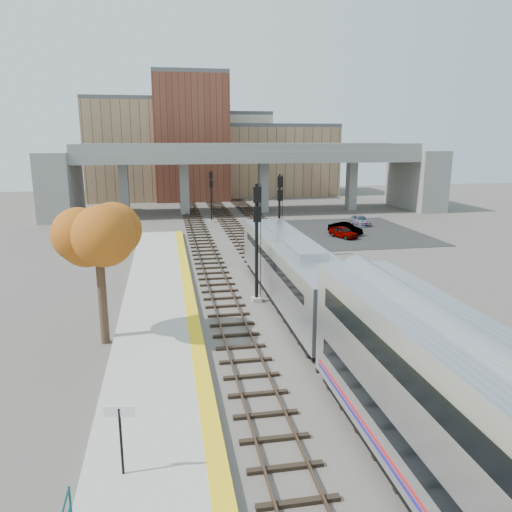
{
  "coord_description": "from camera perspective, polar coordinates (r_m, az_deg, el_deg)",
  "views": [
    {
      "loc": [
        -6.6,
        -23.94,
        10.32
      ],
      "look_at": [
        -0.74,
        8.28,
        2.5
      ],
      "focal_mm": 35.0,
      "sensor_mm": 36.0,
      "label": 1
    }
  ],
  "objects": [
    {
      "name": "tree",
      "position": [
        25.66,
        -17.61,
        1.84
      ],
      "size": [
        3.6,
        3.6,
        7.34
      ],
      "color": "#382619",
      "rests_on": "ground"
    },
    {
      "name": "signal_mast_mid",
      "position": [
        43.12,
        2.69,
        4.51
      ],
      "size": [
        0.6,
        0.64,
        7.27
      ],
      "color": "#9E9E99",
      "rests_on": "ground"
    },
    {
      "name": "ground",
      "position": [
        26.89,
        4.78,
        -9.19
      ],
      "size": [
        160.0,
        160.0,
        0.0
      ],
      "primitive_type": "plane",
      "color": "#47423D",
      "rests_on": "ground"
    },
    {
      "name": "signal_mast_far",
      "position": [
        61.54,
        -5.14,
        6.57
      ],
      "size": [
        0.6,
        0.64,
        6.37
      ],
      "color": "#9E9E99",
      "rests_on": "ground"
    },
    {
      "name": "overpass",
      "position": [
        70.04,
        -0.83,
        9.74
      ],
      "size": [
        54.0,
        12.0,
        9.5
      ],
      "color": "slate",
      "rests_on": "ground"
    },
    {
      "name": "car_b",
      "position": [
        54.93,
        10.17,
        3.1
      ],
      "size": [
        3.19,
        3.95,
        1.26
      ],
      "primitive_type": "imported",
      "rotation": [
        0.0,
        0.0,
        0.57
      ],
      "color": "#99999E",
      "rests_on": "parking_lot"
    },
    {
      "name": "yellow_strip",
      "position": [
        25.96,
        -6.84,
        -9.24
      ],
      "size": [
        0.7,
        60.0,
        0.01
      ],
      "primitive_type": "cube",
      "color": "yellow",
      "rests_on": "platform"
    },
    {
      "name": "platform",
      "position": [
        26.01,
        -11.07,
        -9.8
      ],
      "size": [
        4.5,
        60.0,
        0.35
      ],
      "primitive_type": "cube",
      "color": "#9E9E99",
      "rests_on": "ground"
    },
    {
      "name": "station_sign",
      "position": [
        16.15,
        -15.28,
        -18.2
      ],
      "size": [
        0.9,
        0.2,
        2.27
      ],
      "rotation": [
        0.0,
        0.0,
        -0.17
      ],
      "color": "black",
      "rests_on": "platform"
    },
    {
      "name": "parking_lot",
      "position": [
        56.82,
        11.15,
        2.73
      ],
      "size": [
        14.0,
        18.0,
        0.04
      ],
      "primitive_type": "cube",
      "color": "black",
      "rests_on": "ground"
    },
    {
      "name": "signal_mast_near",
      "position": [
        31.16,
        0.08,
        1.43
      ],
      "size": [
        0.6,
        0.64,
        7.55
      ],
      "color": "#9E9E99",
      "rests_on": "ground"
    },
    {
      "name": "car_c",
      "position": [
        61.32,
        11.83,
        4.01
      ],
      "size": [
        1.63,
        3.8,
        1.09
      ],
      "primitive_type": "imported",
      "rotation": [
        0.0,
        0.0,
        0.03
      ],
      "color": "#99999E",
      "rests_on": "parking_lot"
    },
    {
      "name": "tracks",
      "position": [
        38.59,
        1.32,
        -1.97
      ],
      "size": [
        10.7,
        95.0,
        0.25
      ],
      "color": "black",
      "rests_on": "ground"
    },
    {
      "name": "buildings_far",
      "position": [
        90.88,
        -5.46,
        11.84
      ],
      "size": [
        43.0,
        21.0,
        20.6
      ],
      "color": "#9B795A",
      "rests_on": "ground"
    },
    {
      "name": "car_a",
      "position": [
        53.06,
        9.96,
        2.72
      ],
      "size": [
        2.6,
        3.78,
        1.2
      ],
      "primitive_type": "imported",
      "rotation": [
        0.0,
        0.0,
        0.37
      ],
      "color": "#99999E",
      "rests_on": "parking_lot"
    },
    {
      "name": "locomotive",
      "position": [
        31.24,
        4.13,
        -1.52
      ],
      "size": [
        3.02,
        19.05,
        4.1
      ],
      "color": "#A8AAB2",
      "rests_on": "ground"
    }
  ]
}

